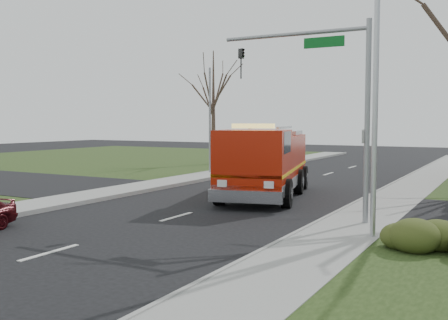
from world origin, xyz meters
The scene contains 9 objects.
ground centered at (0.00, 0.00, 0.00)m, with size 120.00×120.00×0.00m, color black.
sidewalk_right centered at (6.20, 0.00, 0.07)m, with size 2.40×80.00×0.15m, color gray.
sidewalk_left centered at (-6.20, 0.00, 0.07)m, with size 2.40×80.00×0.15m, color gray.
hedge_corner centered at (9.00, -1.00, 0.58)m, with size 2.80×2.00×0.90m, color #313F17.
bare_tree_left centered at (-10.00, 20.00, 5.56)m, with size 4.50×4.50×9.00m.
traffic_signal_mast centered at (5.21, 1.50, 4.71)m, with size 5.29×0.18×6.80m.
streetlight_pole centered at (7.14, -0.50, 4.55)m, with size 1.48×0.16×8.40m.
utility_pole_far centered at (-6.80, 14.00, 3.50)m, with size 0.14×0.14×7.00m, color gray.
fire_engine centered at (0.72, 6.18, 1.54)m, with size 4.90×8.89×3.40m.
Camera 1 is at (10.67, -15.74, 3.49)m, focal length 42.00 mm.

